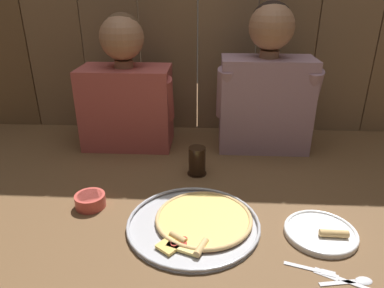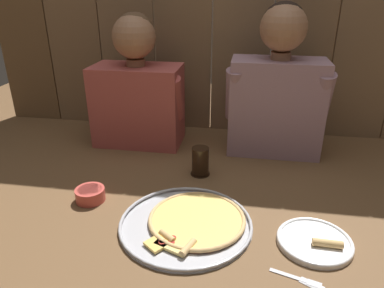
# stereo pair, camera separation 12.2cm
# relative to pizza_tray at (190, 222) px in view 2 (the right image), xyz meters

# --- Properties ---
(ground_plane) EXTENTS (3.20, 3.20, 0.00)m
(ground_plane) POSITION_rel_pizza_tray_xyz_m (-0.04, 0.11, -0.01)
(ground_plane) COLOR brown
(pizza_tray) EXTENTS (0.41, 0.41, 0.03)m
(pizza_tray) POSITION_rel_pizza_tray_xyz_m (0.00, 0.00, 0.00)
(pizza_tray) COLOR #B2B2B7
(pizza_tray) RESTS_ON ground
(dinner_plate) EXTENTS (0.21, 0.21, 0.03)m
(dinner_plate) POSITION_rel_pizza_tray_xyz_m (0.37, -0.03, -0.00)
(dinner_plate) COLOR white
(dinner_plate) RESTS_ON ground
(drinking_glass) EXTENTS (0.08, 0.08, 0.11)m
(drinking_glass) POSITION_rel_pizza_tray_xyz_m (-0.02, 0.33, 0.05)
(drinking_glass) COLOR black
(drinking_glass) RESTS_ON ground
(dipping_bowl) EXTENTS (0.10, 0.10, 0.04)m
(dipping_bowl) POSITION_rel_pizza_tray_xyz_m (-0.36, 0.08, 0.01)
(dipping_bowl) COLOR #CC4C42
(dipping_bowl) RESTS_ON ground
(table_fork) EXTENTS (0.13, 0.05, 0.01)m
(table_fork) POSITION_rel_pizza_tray_xyz_m (0.31, -0.18, -0.01)
(table_fork) COLOR silver
(table_fork) RESTS_ON ground
(diner_left) EXTENTS (0.42, 0.22, 0.58)m
(diner_left) POSITION_rel_pizza_tray_xyz_m (-0.34, 0.59, 0.25)
(diner_left) COLOR #AD4C47
(diner_left) RESTS_ON ground
(diner_right) EXTENTS (0.42, 0.21, 0.62)m
(diner_right) POSITION_rel_pizza_tray_xyz_m (0.27, 0.59, 0.28)
(diner_right) COLOR gray
(diner_right) RESTS_ON ground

